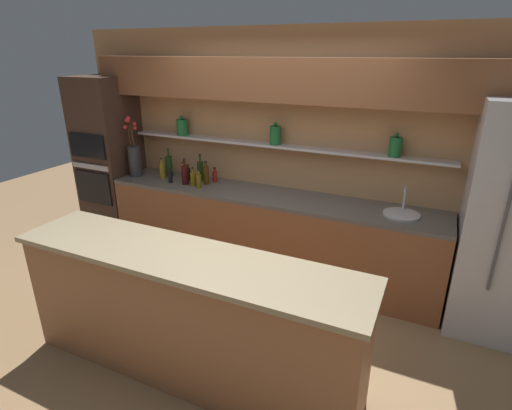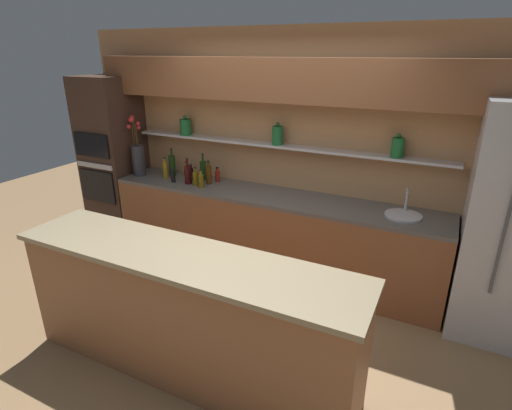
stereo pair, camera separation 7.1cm
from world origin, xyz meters
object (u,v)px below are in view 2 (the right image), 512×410
at_px(bottle_sauce_5, 173,176).
at_px(bottle_sauce_6, 217,176).
at_px(bottle_oil_3, 165,170).
at_px(bottle_wine_4, 203,170).
at_px(bottle_oil_9, 201,180).
at_px(flower_vase, 138,157).
at_px(bottle_oil_7, 196,178).
at_px(bottle_wine_0, 172,165).
at_px(oven_tower, 114,160).
at_px(bottle_sauce_10, 187,170).
at_px(bottle_wine_11, 188,174).
at_px(bottle_sauce_1, 165,167).
at_px(bottle_spirit_8, 209,174).
at_px(bottle_sauce_2, 191,173).
at_px(sink_fixture, 403,214).

xyz_separation_m(bottle_sauce_5, bottle_sauce_6, (0.45, 0.25, 0.00)).
distance_m(bottle_oil_3, bottle_wine_4, 0.47).
bearing_deg(bottle_oil_9, bottle_oil_3, 169.12).
height_order(flower_vase, bottle_oil_7, flower_vase).
relative_size(bottle_wine_0, bottle_oil_3, 1.36).
bearing_deg(bottle_oil_9, bottle_sauce_6, 80.28).
relative_size(oven_tower, bottle_sauce_10, 11.69).
height_order(bottle_sauce_10, bottle_wine_11, bottle_wine_11).
bearing_deg(bottle_oil_7, bottle_oil_3, 171.23).
distance_m(bottle_sauce_1, bottle_oil_3, 0.21).
distance_m(bottle_sauce_5, bottle_spirit_8, 0.43).
relative_size(bottle_sauce_5, bottle_oil_9, 0.78).
xyz_separation_m(oven_tower, bottle_sauce_6, (1.46, 0.15, -0.05)).
distance_m(bottle_wine_4, bottle_oil_9, 0.29).
distance_m(bottle_wine_4, bottle_wine_11, 0.22).
bearing_deg(bottle_sauce_2, bottle_spirit_8, -8.54).
height_order(bottle_oil_3, bottle_wine_11, bottle_wine_11).
height_order(bottle_sauce_5, bottle_spirit_8, bottle_spirit_8).
xyz_separation_m(bottle_spirit_8, bottle_sauce_10, (-0.42, 0.15, -0.04)).
xyz_separation_m(sink_fixture, bottle_oil_9, (-2.15, -0.13, 0.06)).
height_order(bottle_sauce_1, bottle_sauce_5, bottle_sauce_1).
relative_size(bottle_sauce_1, bottle_sauce_6, 1.03).
height_order(flower_vase, bottle_oil_9, flower_vase).
distance_m(flower_vase, bottle_wine_0, 0.43).
bearing_deg(bottle_oil_9, flower_vase, 175.85).
height_order(bottle_oil_9, bottle_wine_11, bottle_wine_11).
relative_size(flower_vase, bottle_sauce_6, 4.12).
bearing_deg(bottle_wine_0, bottle_oil_3, -101.42).
relative_size(bottle_sauce_2, bottle_oil_3, 0.76).
bearing_deg(bottle_oil_3, bottle_sauce_5, -27.03).
bearing_deg(bottle_spirit_8, bottle_oil_9, -90.75).
bearing_deg(bottle_spirit_8, bottle_oil_3, -176.38).
height_order(sink_fixture, bottle_oil_7, sink_fixture).
distance_m(bottle_wine_4, bottle_sauce_6, 0.19).
distance_m(bottle_sauce_6, bottle_wine_11, 0.34).
height_order(bottle_sauce_1, bottle_spirit_8, bottle_spirit_8).
height_order(bottle_sauce_2, bottle_sauce_10, bottle_sauce_2).
distance_m(oven_tower, bottle_oil_3, 0.83).
distance_m(bottle_oil_9, bottle_wine_11, 0.22).
distance_m(bottle_wine_0, bottle_wine_4, 0.43).
relative_size(flower_vase, sink_fixture, 2.14).
bearing_deg(bottle_sauce_5, bottle_oil_7, 3.65).
distance_m(flower_vase, bottle_sauce_10, 0.61).
height_order(oven_tower, bottle_wine_0, oven_tower).
relative_size(oven_tower, sink_fixture, 6.19).
bearing_deg(sink_fixture, bottle_oil_3, -179.69).
distance_m(flower_vase, sink_fixture, 3.11).
height_order(flower_vase, bottle_sauce_1, flower_vase).
distance_m(bottle_oil_7, bottle_oil_9, 0.11).
height_order(bottle_oil_3, bottle_oil_7, bottle_oil_3).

